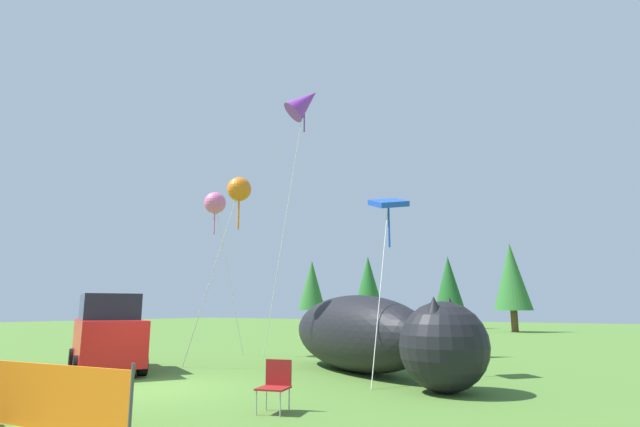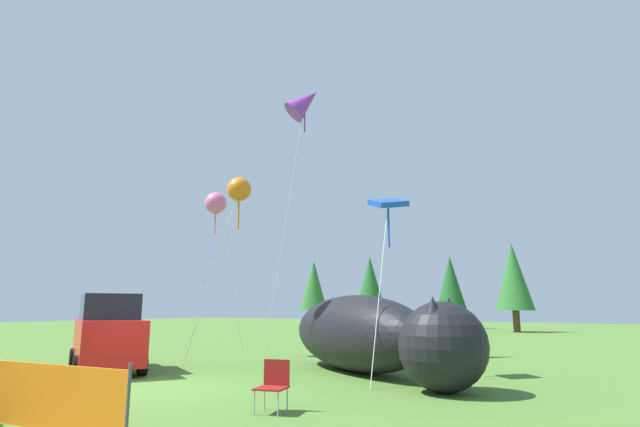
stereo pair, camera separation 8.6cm
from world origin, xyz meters
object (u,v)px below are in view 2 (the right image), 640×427
Objects in this scene: kite_purple_delta at (305,103)px; kite_blue_box at (388,205)px; inflatable_cat at (366,337)px; parked_car at (108,334)px; folding_chair at (274,382)px; kite_orange_flower at (239,190)px; kite_pink_octopus at (216,204)px.

kite_purple_delta is 2.17× the size of kite_blue_box.
kite_blue_box is at bearing 32.19° from inflatable_cat.
kite_purple_delta is at bearing 177.20° from inflatable_cat.
kite_purple_delta is at bearing 99.91° from parked_car.
folding_chair is at bearing -86.78° from kite_blue_box.
folding_chair is 0.18× the size of kite_blue_box.
kite_orange_flower is at bearing 66.56° from parked_car.
kite_orange_flower reaches higher than parked_car.
kite_blue_box is at bearing 55.12° from parked_car.
inflatable_cat is (-1.10, 5.48, 0.50)m from folding_chair.
kite_pink_octopus is 4.79m from kite_orange_flower.
kite_orange_flower reaches higher than kite_blue_box.
parked_car is 0.55× the size of inflatable_cat.
folding_chair is 0.11× the size of inflatable_cat.
kite_orange_flower is at bearing -81.26° from kite_purple_delta.
kite_purple_delta reaches higher than kite_pink_octopus.
kite_pink_octopus is at bearing 171.47° from kite_blue_box.
kite_orange_flower reaches higher than folding_chair.
inflatable_cat is at bearing -9.47° from kite_pink_octopus.
kite_orange_flower is at bearing -161.66° from kite_blue_box.
kite_purple_delta reaches higher than kite_orange_flower.
kite_blue_box is (0.79, 0.01, 3.75)m from inflatable_cat.
kite_purple_delta is at bearing 149.93° from kite_blue_box.
kite_orange_flower is (-4.81, 3.99, 5.02)m from folding_chair.
kite_blue_box is (8.39, -1.26, -1.26)m from kite_pink_octopus.
inflatable_cat is 0.73× the size of kite_purple_delta.
kite_orange_flower is 4.80m from kite_blue_box.
inflatable_cat is (6.61, 3.81, -0.07)m from parked_car.
kite_pink_octopus reaches higher than kite_blue_box.
kite_purple_delta is (3.20, 1.75, 4.22)m from kite_pink_octopus.
kite_blue_box reaches higher than inflatable_cat.
inflatable_cat is 1.58× the size of kite_blue_box.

